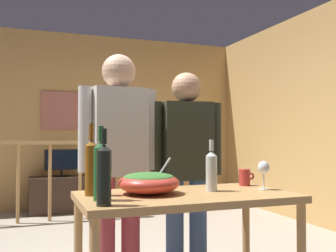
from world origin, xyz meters
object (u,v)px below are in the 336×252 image
object	(u,v)px
stair_railing	(36,171)
wine_bottle_dark	(104,173)
framed_picture	(61,111)
wine_bottle_clear	(211,170)
flat_screen_tv	(62,160)
mug_red	(245,177)
wine_glass	(264,169)
salad_bowl	(149,182)
serving_table	(186,211)
tv_console	(61,194)
person_standing_left	(118,154)
wine_bottle_amber	(91,166)
wine_bottle_green	(101,170)
person_standing_right	(186,162)

from	to	relation	value
stair_railing	wine_bottle_dark	size ratio (longest dim) A/B	7.82
framed_picture	wine_bottle_dark	size ratio (longest dim) A/B	1.67
wine_bottle_clear	flat_screen_tv	bearing A→B (deg)	97.91
flat_screen_tv	mug_red	size ratio (longest dim) A/B	4.46
framed_picture	flat_screen_tv	bearing A→B (deg)	-93.14
wine_bottle_clear	wine_bottle_dark	world-z (taller)	wine_bottle_dark
wine_glass	mug_red	distance (m)	0.22
salad_bowl	serving_table	bearing A→B (deg)	-16.11
tv_console	mug_red	bearing A→B (deg)	-76.99
stair_railing	salad_bowl	world-z (taller)	stair_railing
serving_table	salad_bowl	size ratio (longest dim) A/B	3.47
stair_railing	serving_table	world-z (taller)	stair_railing
framed_picture	tv_console	bearing A→B (deg)	-93.48
mug_red	person_standing_left	world-z (taller)	person_standing_left
serving_table	wine_bottle_amber	xyz separation A→B (m)	(-0.52, 0.11, 0.26)
salad_bowl	wine_bottle_green	world-z (taller)	wine_bottle_green
wine_bottle_clear	wine_bottle_green	bearing A→B (deg)	-171.31
wine_bottle_dark	wine_bottle_green	size ratio (longest dim) A/B	0.96
wine_glass	person_standing_right	world-z (taller)	person_standing_right
tv_console	wine_bottle_green	world-z (taller)	wine_bottle_green
wine_bottle_amber	person_standing_right	world-z (taller)	person_standing_right
framed_picture	stair_railing	world-z (taller)	framed_picture
wine_glass	wine_bottle_dark	distance (m)	1.03
tv_console	wine_bottle_green	size ratio (longest dim) A/B	2.38
wine_bottle_green	mug_red	distance (m)	1.04
flat_screen_tv	wine_bottle_green	distance (m)	3.91
wine_bottle_clear	tv_console	bearing A→B (deg)	97.85
stair_railing	mug_red	size ratio (longest dim) A/B	25.85
wine_bottle_dark	wine_bottle_green	world-z (taller)	wine_bottle_green
flat_screen_tv	serving_table	xyz separation A→B (m)	(0.35, -3.83, -0.06)
mug_red	person_standing_left	distance (m)	0.87
tv_console	wine_bottle_dark	bearing A→B (deg)	-92.28
tv_console	wine_bottle_amber	bearing A→B (deg)	-92.58
framed_picture	wine_bottle_dark	bearing A→B (deg)	-92.36
person_standing_right	wine_bottle_green	bearing A→B (deg)	46.36
salad_bowl	wine_bottle_green	bearing A→B (deg)	-156.26
wine_bottle_dark	tv_console	bearing A→B (deg)	87.72
tv_console	wine_bottle_dark	size ratio (longest dim) A/B	2.48
flat_screen_tv	person_standing_left	bearing A→B (deg)	-88.29
wine_bottle_amber	mug_red	distance (m)	1.03
serving_table	wine_glass	bearing A→B (deg)	-2.70
stair_railing	flat_screen_tv	world-z (taller)	stair_railing
wine_bottle_dark	salad_bowl	bearing A→B (deg)	42.45
wine_bottle_amber	wine_bottle_green	size ratio (longest dim) A/B	1.04
stair_railing	person_standing_left	xyz separation A→B (m)	(0.47, -2.71, 0.34)
wine_bottle_green	wine_bottle_amber	bearing A→B (deg)	96.28
framed_picture	wine_bottle_dark	distance (m)	4.41
flat_screen_tv	serving_table	size ratio (longest dim) A/B	0.40
tv_console	person_standing_left	distance (m)	3.35
wine_glass	wine_bottle_green	bearing A→B (deg)	-177.28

